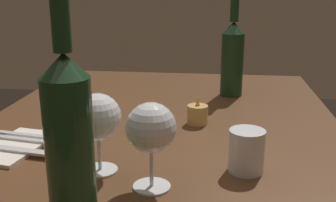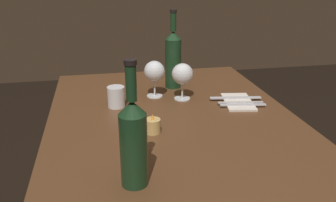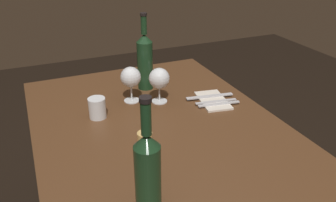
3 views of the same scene
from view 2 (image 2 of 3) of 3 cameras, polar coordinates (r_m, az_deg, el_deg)
name	(u,v)px [view 2 (image 2 of 3)]	position (r m, az deg, el deg)	size (l,w,h in m)	color
dining_table	(175,144)	(1.32, 1.15, -6.84)	(1.30, 0.90, 0.74)	#56351E
wine_glass_left	(154,72)	(1.48, -2.18, 4.66)	(0.09, 0.09, 0.15)	white
wine_glass_right	(182,75)	(1.46, 2.32, 4.19)	(0.09, 0.09, 0.15)	white
wine_bottle	(133,140)	(0.88, -5.55, -6.24)	(0.07, 0.07, 0.33)	#19381E
wine_bottle_second	(173,58)	(1.60, 0.82, 6.87)	(0.07, 0.07, 0.35)	#19381E
water_tumbler	(116,98)	(1.41, -8.25, 0.50)	(0.07, 0.07, 0.08)	white
votive_candle	(153,126)	(1.19, -2.46, -4.04)	(0.05, 0.05, 0.07)	#DBB266
folded_napkin	(238,102)	(1.47, 11.09, -0.14)	(0.21, 0.14, 0.01)	silver
fork_inner	(241,103)	(1.45, 11.47, -0.25)	(0.04, 0.18, 0.00)	silver
fork_outer	(243,105)	(1.43, 11.85, -0.60)	(0.04, 0.18, 0.00)	silver
table_knife	(235,98)	(1.50, 10.69, 0.50)	(0.05, 0.21, 0.00)	silver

